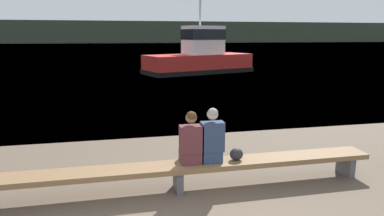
{
  "coord_description": "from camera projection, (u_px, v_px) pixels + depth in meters",
  "views": [
    {
      "loc": [
        -0.63,
        -3.39,
        2.72
      ],
      "look_at": [
        1.21,
        5.2,
        0.84
      ],
      "focal_mm": 32.0,
      "sensor_mm": 36.0,
      "label": 1
    }
  ],
  "objects": [
    {
      "name": "water_surface",
      "position": [
        119.0,
        43.0,
        124.0
      ],
      "size": [
        240.0,
        240.0,
        0.0
      ],
      "primitive_type": "plane",
      "color": "#426B8E",
      "rests_on": "ground"
    },
    {
      "name": "far_shoreline",
      "position": [
        119.0,
        32.0,
        121.59
      ],
      "size": [
        600.0,
        12.0,
        7.46
      ],
      "primitive_type": "cube",
      "color": "#384233",
      "rests_on": "ground"
    },
    {
      "name": "bench_main",
      "position": [
        178.0,
        169.0,
        6.03
      ],
      "size": [
        7.32,
        0.52,
        0.49
      ],
      "color": "brown",
      "rests_on": "ground"
    },
    {
      "name": "person_left",
      "position": [
        191.0,
        142.0,
        5.99
      ],
      "size": [
        0.4,
        0.41,
        0.96
      ],
      "color": "#56282D",
      "rests_on": "bench_main"
    },
    {
      "name": "person_right",
      "position": [
        212.0,
        139.0,
        6.06
      ],
      "size": [
        0.4,
        0.41,
        1.0
      ],
      "color": "navy",
      "rests_on": "bench_main"
    },
    {
      "name": "shopping_bag",
      "position": [
        236.0,
        154.0,
        6.2
      ],
      "size": [
        0.25,
        0.21,
        0.23
      ],
      "color": "#232328",
      "rests_on": "bench_main"
    },
    {
      "name": "tugboat_red",
      "position": [
        200.0,
        58.0,
        25.04
      ],
      "size": [
        8.53,
        5.42,
        5.96
      ],
      "rotation": [
        0.0,
        0.0,
        1.9
      ],
      "color": "red",
      "rests_on": "water_surface"
    }
  ]
}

